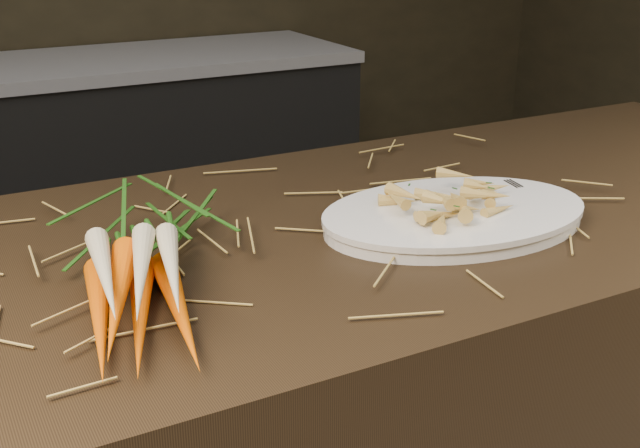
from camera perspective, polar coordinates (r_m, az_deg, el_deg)
The scene contains 6 objects.
back_counter at distance 3.00m, azimuth -15.25°, elevation 3.34°, with size 1.82×0.62×0.84m.
straw_bedding at distance 1.05m, azimuth -9.07°, elevation -1.49°, with size 1.40×0.60×0.02m, color olive, non-canonical shape.
root_veg_bunch at distance 0.98m, azimuth -12.87°, elevation -1.29°, with size 0.25×0.48×0.09m.
serving_platter at distance 1.14m, azimuth 9.56°, elevation 0.43°, with size 0.39×0.26×0.02m, color white, non-canonical shape.
roasted_veg_heap at distance 1.13m, azimuth 9.66°, elevation 1.94°, with size 0.19×0.14×0.04m, color #B49138, non-canonical shape.
serving_fork at distance 1.20m, azimuth 15.62°, elevation 1.60°, with size 0.01×0.15×0.00m, color silver.
Camera 1 is at (-0.30, -0.62, 1.31)m, focal length 45.00 mm.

